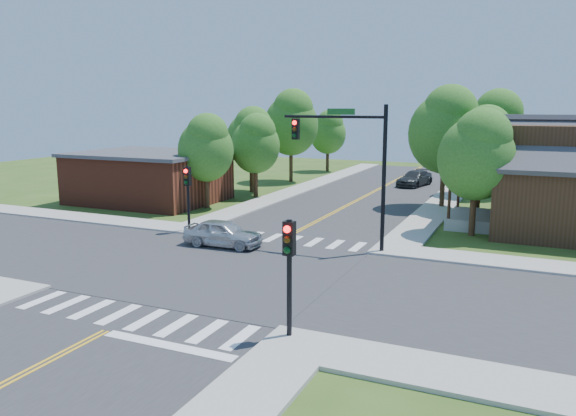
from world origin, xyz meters
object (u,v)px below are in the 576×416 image
at_px(signal_pole_nw, 188,186).
at_px(signal_mast_ne, 351,153).
at_px(signal_pole_se, 289,257).
at_px(car_dgrey, 415,179).
at_px(car_silver, 223,234).

bearing_deg(signal_pole_nw, signal_mast_ne, 0.07).
relative_size(signal_pole_se, car_dgrey, 0.76).
relative_size(signal_pole_se, car_silver, 0.92).
distance_m(signal_mast_ne, signal_pole_nw, 9.76).
xyz_separation_m(signal_mast_ne, signal_pole_se, (1.69, -11.21, -2.19)).
bearing_deg(car_dgrey, signal_pole_nw, -95.98).
bearing_deg(signal_mast_ne, car_dgrey, 93.63).
xyz_separation_m(signal_pole_se, car_silver, (-7.73, 9.12, -1.96)).
height_order(signal_mast_ne, signal_pole_nw, signal_mast_ne).
bearing_deg(signal_pole_se, signal_mast_ne, 98.56).
bearing_deg(signal_pole_se, car_silver, 130.26).
distance_m(signal_pole_se, car_silver, 12.12).
height_order(car_silver, car_dgrey, car_silver).
xyz_separation_m(signal_pole_nw, car_dgrey, (8.01, 23.62, -1.98)).
height_order(signal_pole_se, car_dgrey, signal_pole_se).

